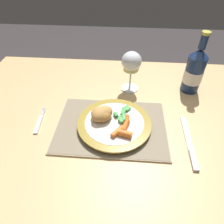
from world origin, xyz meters
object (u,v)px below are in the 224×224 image
(table_knife, at_px, (190,146))
(wine_glass, at_px, (131,63))
(fork, at_px, (39,122))
(bottle, at_px, (194,71))
(dining_table, at_px, (103,136))
(dinner_plate, at_px, (114,124))

(table_knife, relative_size, wine_glass, 1.33)
(fork, distance_m, bottle, 0.61)
(dining_table, height_order, wine_glass, wine_glass)
(dining_table, distance_m, dinner_plate, 0.14)
(dining_table, xyz_separation_m, bottle, (0.34, 0.19, 0.19))
(dinner_plate, relative_size, table_knife, 1.12)
(fork, distance_m, table_knife, 0.50)
(dinner_plate, distance_m, bottle, 0.39)
(table_knife, xyz_separation_m, bottle, (0.06, 0.30, 0.09))
(dinner_plate, distance_m, wine_glass, 0.25)
(table_knife, bearing_deg, bottle, 79.40)
(fork, xyz_separation_m, wine_glass, (0.31, 0.23, 0.12))
(dining_table, distance_m, bottle, 0.44)
(dinner_plate, bearing_deg, table_knife, -14.64)
(fork, xyz_separation_m, bottle, (0.56, 0.24, 0.09))
(dinner_plate, relative_size, bottle, 1.02)
(dining_table, height_order, dinner_plate, dinner_plate)
(wine_glass, xyz_separation_m, bottle, (0.25, 0.01, -0.03))
(dining_table, xyz_separation_m, wine_glass, (0.10, 0.18, 0.22))
(dinner_plate, distance_m, fork, 0.26)
(table_knife, bearing_deg, wine_glass, 123.26)
(dining_table, bearing_deg, dinner_plate, -44.66)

